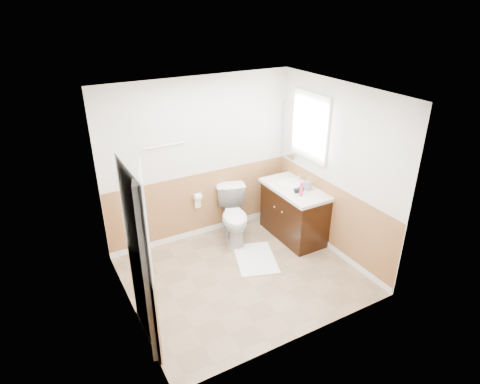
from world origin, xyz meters
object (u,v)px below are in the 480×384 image
soap_dispenser (308,183)px  toilet (234,216)px  bath_mat (256,259)px  vanity_cabinet (294,214)px  lotion_bottle (301,189)px

soap_dispenser → toilet: bearing=152.0°
bath_mat → soap_dispenser: (0.98, 0.13, 0.94)m
vanity_cabinet → lotion_bottle: size_ratio=5.00×
vanity_cabinet → bath_mat: bearing=-162.1°
toilet → lotion_bottle: bearing=-21.2°
toilet → bath_mat: size_ratio=1.03×
bath_mat → lotion_bottle: 1.22m
soap_dispenser → bath_mat: bearing=-172.4°
lotion_bottle → soap_dispenser: lotion_bottle is taller
soap_dispenser → vanity_cabinet: bearing=129.2°
vanity_cabinet → soap_dispenser: size_ratio=5.32×
toilet → lotion_bottle: 1.14m
vanity_cabinet → soap_dispenser: bearing=-50.8°
vanity_cabinet → soap_dispenser: 0.59m
bath_mat → lotion_bottle: bearing=0.5°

